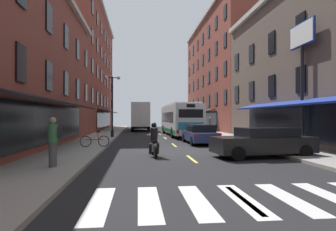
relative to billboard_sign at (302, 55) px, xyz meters
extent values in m
cube|color=black|center=(-7.05, 0.66, -5.61)|extent=(34.80, 80.00, 0.10)
cube|color=#DBCC4C|center=(-7.05, -9.34, -5.55)|extent=(0.14, 2.40, 0.01)
cube|color=#DBCC4C|center=(-7.05, -2.84, -5.55)|extent=(0.14, 2.40, 0.01)
cube|color=#DBCC4C|center=(-7.05, 3.66, -5.55)|extent=(0.14, 2.40, 0.01)
cube|color=#DBCC4C|center=(-7.05, 10.16, -5.55)|extent=(0.14, 2.40, 0.01)
cube|color=#DBCC4C|center=(-7.05, 16.66, -5.55)|extent=(0.14, 2.40, 0.01)
cube|color=#DBCC4C|center=(-7.05, 23.16, -5.55)|extent=(0.14, 2.40, 0.01)
cube|color=#DBCC4C|center=(-7.05, 29.66, -5.55)|extent=(0.14, 2.40, 0.01)
cube|color=#DBCC4C|center=(-7.05, 36.16, -5.55)|extent=(0.14, 2.40, 0.01)
cube|color=silver|center=(-10.35, -9.34, -5.55)|extent=(0.50, 2.80, 0.01)
cube|color=silver|center=(-9.25, -9.34, -5.55)|extent=(0.50, 2.80, 0.01)
cube|color=silver|center=(-8.15, -9.34, -5.55)|extent=(0.50, 2.80, 0.01)
cube|color=silver|center=(-7.05, -9.34, -5.55)|extent=(0.50, 2.80, 0.01)
cube|color=silver|center=(-5.95, -9.34, -5.55)|extent=(0.50, 2.80, 0.01)
cube|color=silver|center=(-4.85, -9.34, -5.55)|extent=(0.50, 2.80, 0.01)
cube|color=gray|center=(-12.95, 0.66, -5.49)|extent=(3.00, 80.00, 0.14)
cube|color=gray|center=(-1.15, 0.66, -5.49)|extent=(3.00, 80.00, 0.14)
cube|color=black|center=(-14.41, 0.66, -4.01)|extent=(0.10, 16.00, 2.10)
cube|color=black|center=(-13.70, 0.66, -2.81)|extent=(1.38, 14.93, 0.44)
cube|color=black|center=(-14.41, -3.15, -1.36)|extent=(0.10, 1.00, 1.60)
cube|color=black|center=(-14.41, 0.66, -1.36)|extent=(0.10, 1.00, 1.60)
cube|color=black|center=(-14.41, 4.47, -1.36)|extent=(0.10, 1.00, 1.60)
cube|color=black|center=(-14.41, 8.28, -1.36)|extent=(0.10, 1.00, 1.60)
cube|color=black|center=(-14.41, 12.09, -1.36)|extent=(0.10, 1.00, 1.60)
cube|color=black|center=(-14.41, 0.66, 1.84)|extent=(0.10, 1.00, 1.60)
cube|color=black|center=(-14.41, 4.47, 1.84)|extent=(0.10, 1.00, 1.60)
cube|color=black|center=(-14.41, 8.28, 1.84)|extent=(0.10, 1.00, 1.60)
cube|color=black|center=(-14.41, 12.09, 1.84)|extent=(0.10, 1.00, 1.60)
cube|color=brown|center=(-18.45, 27.33, 3.17)|extent=(8.00, 26.57, 17.45)
cube|color=#B2AD9E|center=(-14.35, 27.33, 11.54)|extent=(0.44, 26.07, 0.40)
cube|color=black|center=(-14.41, 27.33, -4.01)|extent=(0.10, 16.00, 2.10)
cube|color=black|center=(-13.70, 27.33, -2.81)|extent=(1.38, 14.93, 0.44)
cube|color=black|center=(-14.41, 15.90, -1.36)|extent=(0.10, 1.00, 1.60)
cube|color=black|center=(-14.41, 19.71, -1.36)|extent=(0.10, 1.00, 1.60)
cube|color=black|center=(-14.41, 23.52, -1.36)|extent=(0.10, 1.00, 1.60)
cube|color=black|center=(-14.41, 27.33, -1.36)|extent=(0.10, 1.00, 1.60)
cube|color=black|center=(-14.41, 31.14, -1.36)|extent=(0.10, 1.00, 1.60)
cube|color=black|center=(-14.41, 34.95, -1.36)|extent=(0.10, 1.00, 1.60)
cube|color=black|center=(-14.41, 38.76, -1.36)|extent=(0.10, 1.00, 1.60)
cube|color=black|center=(-14.41, 15.90, 1.84)|extent=(0.10, 1.00, 1.60)
cube|color=black|center=(-14.41, 19.71, 1.84)|extent=(0.10, 1.00, 1.60)
cube|color=black|center=(-14.41, 23.52, 1.84)|extent=(0.10, 1.00, 1.60)
cube|color=black|center=(-14.41, 27.33, 1.84)|extent=(0.10, 1.00, 1.60)
cube|color=black|center=(-14.41, 31.14, 1.84)|extent=(0.10, 1.00, 1.60)
cube|color=black|center=(-14.41, 34.95, 1.84)|extent=(0.10, 1.00, 1.60)
cube|color=black|center=(-14.41, 38.76, 1.84)|extent=(0.10, 1.00, 1.60)
cube|color=black|center=(-14.41, 15.90, 5.04)|extent=(0.10, 1.00, 1.60)
cube|color=black|center=(-14.41, 19.71, 5.04)|extent=(0.10, 1.00, 1.60)
cube|color=black|center=(-14.41, 23.52, 5.04)|extent=(0.10, 1.00, 1.60)
cube|color=black|center=(-14.41, 27.33, 5.04)|extent=(0.10, 1.00, 1.60)
cube|color=black|center=(-14.41, 31.14, 5.04)|extent=(0.10, 1.00, 1.60)
cube|color=black|center=(-14.41, 34.95, 5.04)|extent=(0.10, 1.00, 1.60)
cube|color=black|center=(-14.41, 38.76, 5.04)|extent=(0.10, 1.00, 1.60)
cube|color=black|center=(-14.41, 15.90, 8.24)|extent=(0.10, 1.00, 1.60)
cube|color=black|center=(-14.41, 19.71, 8.24)|extent=(0.10, 1.00, 1.60)
cube|color=black|center=(-14.41, 23.52, 8.24)|extent=(0.10, 1.00, 1.60)
cube|color=black|center=(-14.41, 27.33, 8.24)|extent=(0.10, 1.00, 1.60)
cube|color=black|center=(-14.41, 31.14, 8.24)|extent=(0.10, 1.00, 1.60)
cube|color=black|center=(-14.41, 34.95, 8.24)|extent=(0.10, 1.00, 1.60)
cube|color=black|center=(-14.41, 38.76, 8.24)|extent=(0.10, 1.00, 1.60)
cube|color=black|center=(0.31, 0.66, -4.01)|extent=(0.10, 16.00, 2.10)
cube|color=navy|center=(-0.40, 0.66, -2.81)|extent=(1.38, 14.93, 0.44)
cube|color=black|center=(0.31, 0.66, -1.36)|extent=(0.10, 1.00, 1.60)
cube|color=black|center=(0.31, 4.47, -1.36)|extent=(0.10, 1.00, 1.60)
cube|color=black|center=(0.31, 8.28, -1.36)|extent=(0.10, 1.00, 1.60)
cube|color=black|center=(0.31, 12.09, -1.36)|extent=(0.10, 1.00, 1.60)
cube|color=black|center=(0.31, 0.66, 1.84)|extent=(0.10, 1.00, 1.60)
cube|color=black|center=(0.31, 4.47, 1.84)|extent=(0.10, 1.00, 1.60)
cube|color=black|center=(0.31, 8.28, 1.84)|extent=(0.10, 1.00, 1.60)
cube|color=black|center=(0.31, 12.09, 1.84)|extent=(0.10, 1.00, 1.60)
cube|color=brown|center=(4.35, 27.33, 2.95)|extent=(8.00, 26.57, 17.02)
cube|color=#B2AD9E|center=(0.25, 27.33, 11.11)|extent=(0.44, 26.07, 0.40)
cube|color=black|center=(0.31, 27.33, -4.01)|extent=(0.10, 16.00, 2.10)
cube|color=black|center=(-0.40, 27.33, -2.81)|extent=(1.38, 14.93, 0.44)
cube|color=black|center=(0.31, 15.90, -1.36)|extent=(0.10, 1.00, 1.60)
cube|color=black|center=(0.31, 19.71, -1.36)|extent=(0.10, 1.00, 1.60)
cube|color=black|center=(0.31, 23.52, -1.36)|extent=(0.10, 1.00, 1.60)
cube|color=black|center=(0.31, 27.33, -1.36)|extent=(0.10, 1.00, 1.60)
cube|color=black|center=(0.31, 31.14, -1.36)|extent=(0.10, 1.00, 1.60)
cube|color=black|center=(0.31, 34.95, -1.36)|extent=(0.10, 1.00, 1.60)
cube|color=black|center=(0.31, 38.76, -1.36)|extent=(0.10, 1.00, 1.60)
cube|color=black|center=(0.31, 15.90, 1.84)|extent=(0.10, 1.00, 1.60)
cube|color=black|center=(0.31, 19.71, 1.84)|extent=(0.10, 1.00, 1.60)
cube|color=black|center=(0.31, 23.52, 1.84)|extent=(0.10, 1.00, 1.60)
cube|color=black|center=(0.31, 27.33, 1.84)|extent=(0.10, 1.00, 1.60)
cube|color=black|center=(0.31, 31.14, 1.84)|extent=(0.10, 1.00, 1.60)
cube|color=black|center=(0.31, 34.95, 1.84)|extent=(0.10, 1.00, 1.60)
cube|color=black|center=(0.31, 38.76, 1.84)|extent=(0.10, 1.00, 1.60)
cube|color=black|center=(0.31, 15.90, 5.04)|extent=(0.10, 1.00, 1.60)
cube|color=black|center=(0.31, 19.71, 5.04)|extent=(0.10, 1.00, 1.60)
cube|color=black|center=(0.31, 23.52, 5.04)|extent=(0.10, 1.00, 1.60)
cube|color=black|center=(0.31, 27.33, 5.04)|extent=(0.10, 1.00, 1.60)
cube|color=black|center=(0.31, 31.14, 5.04)|extent=(0.10, 1.00, 1.60)
cube|color=black|center=(0.31, 34.95, 5.04)|extent=(0.10, 1.00, 1.60)
cube|color=black|center=(0.31, 38.76, 5.04)|extent=(0.10, 1.00, 1.60)
cube|color=black|center=(0.31, 15.90, 8.24)|extent=(0.10, 1.00, 1.60)
cube|color=black|center=(0.31, 19.71, 8.24)|extent=(0.10, 1.00, 1.60)
cube|color=black|center=(0.31, 23.52, 8.24)|extent=(0.10, 1.00, 1.60)
cube|color=black|center=(0.31, 27.33, 8.24)|extent=(0.10, 1.00, 1.60)
cube|color=black|center=(0.31, 31.14, 8.24)|extent=(0.10, 1.00, 1.60)
cube|color=black|center=(0.31, 34.95, 8.24)|extent=(0.10, 1.00, 1.60)
cube|color=black|center=(0.31, 38.76, 8.24)|extent=(0.10, 1.00, 1.60)
cylinder|color=black|center=(0.00, 0.00, -2.43)|extent=(0.18, 0.18, 5.97)
cylinder|color=black|center=(0.00, 0.00, -5.30)|extent=(0.40, 0.40, 0.24)
cube|color=navy|center=(0.00, 0.00, 1.18)|extent=(0.10, 2.47, 1.40)
cube|color=silver|center=(-0.06, 0.00, 1.18)|extent=(0.04, 2.31, 1.24)
cube|color=silver|center=(0.06, 0.00, 1.18)|extent=(0.04, 2.31, 1.24)
cube|color=silver|center=(-5.25, 13.69, -3.85)|extent=(2.73, 12.19, 2.72)
cube|color=silver|center=(-5.25, 13.69, -2.42)|extent=(2.51, 10.99, 0.16)
cube|color=black|center=(-5.25, 13.99, -3.65)|extent=(2.73, 9.80, 0.96)
cube|color=#19723F|center=(-5.25, 13.69, -4.96)|extent=(2.75, 11.80, 0.36)
cube|color=black|center=(-5.33, 19.73, -3.65)|extent=(2.25, 0.15, 1.10)
cube|color=black|center=(-5.16, 7.65, -3.34)|extent=(2.05, 0.15, 0.70)
cube|color=teal|center=(-5.16, 7.64, -4.39)|extent=(2.15, 0.13, 0.64)
cube|color=black|center=(-5.16, 7.64, -2.70)|extent=(0.70, 0.11, 0.28)
cube|color=red|center=(-6.25, 7.61, -4.86)|extent=(0.20, 0.08, 0.28)
cube|color=red|center=(-4.06, 7.64, -4.86)|extent=(0.20, 0.08, 0.28)
cylinder|color=black|center=(-6.48, 17.75, -5.06)|extent=(0.31, 1.00, 1.00)
cylinder|color=black|center=(-4.13, 17.78, -5.06)|extent=(0.31, 1.00, 1.00)
cylinder|color=black|center=(-6.37, 10.09, -5.06)|extent=(0.31, 1.00, 1.00)
cylinder|color=black|center=(-4.02, 10.12, -5.06)|extent=(0.31, 1.00, 1.00)
cube|color=white|center=(-9.13, 27.12, -4.01)|extent=(2.31, 2.24, 2.40)
cube|color=black|center=(-9.13, 28.19, -3.16)|extent=(2.00, 0.11, 0.80)
cube|color=silver|center=(-9.15, 23.09, -3.31)|extent=(2.43, 5.85, 3.09)
cube|color=maroon|center=(-7.93, 23.08, -3.16)|extent=(0.08, 3.50, 0.90)
cube|color=black|center=(-9.15, 24.20, -5.01)|extent=(1.94, 7.68, 0.24)
cylinder|color=black|center=(-10.23, 26.92, -5.11)|extent=(0.28, 0.90, 0.90)
cylinder|color=black|center=(-8.03, 26.91, -5.11)|extent=(0.28, 0.90, 0.90)
cylinder|color=black|center=(-10.26, 22.22, -5.11)|extent=(0.28, 0.90, 0.90)
cylinder|color=black|center=(-8.06, 22.20, -5.11)|extent=(0.28, 0.90, 0.90)
cube|color=black|center=(-3.57, -2.61, -4.94)|extent=(4.93, 2.32, 0.74)
cube|color=black|center=(-3.38, -2.59, -4.37)|extent=(2.73, 1.93, 0.46)
cube|color=red|center=(-1.15, -3.09, -4.67)|extent=(0.08, 0.21, 0.14)
cube|color=red|center=(-1.30, -1.63, -4.67)|extent=(0.08, 0.21, 0.14)
cylinder|color=black|center=(-5.15, -3.65, -5.24)|extent=(0.66, 0.29, 0.64)
cylinder|color=black|center=(-5.34, -1.93, -5.24)|extent=(0.66, 0.29, 0.64)
cylinder|color=black|center=(-1.81, -3.29, -5.24)|extent=(0.66, 0.29, 0.64)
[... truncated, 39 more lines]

